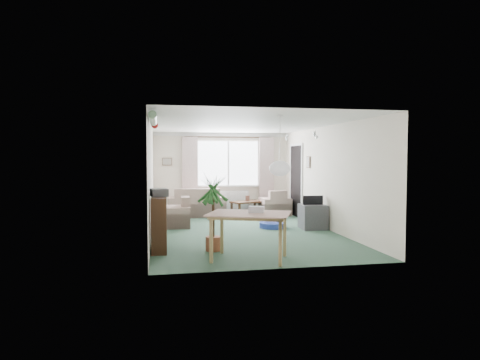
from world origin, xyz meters
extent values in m
plane|color=#2E4C3B|center=(0.00, 0.00, 0.00)|extent=(6.50, 6.50, 0.00)
cube|color=white|center=(0.20, 3.23, 1.50)|extent=(1.80, 0.03, 1.30)
cube|color=black|center=(0.20, 3.15, 2.27)|extent=(2.60, 0.03, 0.03)
cube|color=beige|center=(-0.95, 3.13, 1.27)|extent=(0.45, 0.08, 2.00)
cube|color=beige|center=(1.35, 3.13, 1.27)|extent=(0.45, 0.08, 2.00)
cube|color=white|center=(0.20, 3.19, 0.40)|extent=(1.20, 0.10, 0.55)
cube|color=black|center=(1.99, 2.20, 1.00)|extent=(0.03, 0.95, 2.00)
sphere|color=white|center=(0.20, -2.30, 1.48)|extent=(0.36, 0.36, 0.36)
cylinder|color=#196626|center=(-1.92, -2.30, 2.28)|extent=(1.60, 1.60, 0.12)
sphere|color=silver|center=(1.30, 0.90, 2.22)|extent=(0.20, 0.20, 0.20)
sphere|color=silver|center=(1.60, -0.30, 2.22)|extent=(0.20, 0.20, 0.20)
cube|color=brown|center=(-1.60, 3.23, 1.55)|extent=(0.28, 0.03, 0.22)
cube|color=brown|center=(1.98, 1.20, 1.55)|extent=(0.03, 0.24, 0.30)
cube|color=beige|center=(-0.78, 2.75, 0.40)|extent=(1.66, 0.94, 0.81)
cube|color=beige|center=(1.48, 2.60, 0.36)|extent=(0.82, 0.77, 0.73)
cube|color=beige|center=(-1.50, 0.97, 0.36)|extent=(0.78, 0.82, 0.72)
cube|color=black|center=(0.67, 2.70, 0.21)|extent=(1.04, 0.82, 0.41)
cube|color=brown|center=(0.67, 2.66, 0.49)|extent=(0.12, 0.02, 0.16)
cube|color=black|center=(-1.84, -1.66, 0.49)|extent=(0.28, 0.80, 0.97)
cube|color=#3E3F44|center=(-1.84, -1.57, 1.04)|extent=(0.34, 0.40, 0.14)
cylinder|color=#1C532C|center=(-0.89, -1.83, 0.69)|extent=(0.69, 0.69, 1.38)
cube|color=#9D7D55|center=(-0.40, -2.60, 0.37)|extent=(1.40, 1.19, 0.74)
cube|color=silver|center=(-0.27, -2.54, 0.80)|extent=(0.29, 0.25, 0.12)
cube|color=#3F3F44|center=(1.70, 0.10, 0.28)|extent=(0.60, 0.65, 0.57)
cylinder|color=navy|center=(0.82, 0.40, 0.06)|extent=(0.79, 0.79, 0.13)
camera|label=1|loc=(-1.84, -9.36, 1.67)|focal=32.00mm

